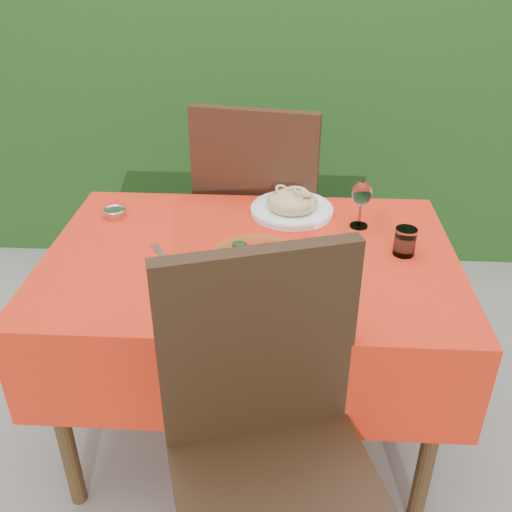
# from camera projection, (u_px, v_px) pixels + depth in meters

# --- Properties ---
(ground) EXTENTS (60.00, 60.00, 0.00)m
(ground) POSITION_uv_depth(u_px,v_px,m) (251.00, 426.00, 2.13)
(ground) COLOR slate
(ground) RESTS_ON ground
(hedge) EXTENTS (3.20, 0.55, 1.78)m
(hedge) POSITION_uv_depth(u_px,v_px,m) (270.00, 79.00, 3.00)
(hedge) COLOR black
(hedge) RESTS_ON ground
(dining_table) EXTENTS (1.26, 0.86, 0.75)m
(dining_table) POSITION_uv_depth(u_px,v_px,m) (251.00, 294.00, 1.83)
(dining_table) COLOR #432B15
(dining_table) RESTS_ON ground
(chair_near) EXTENTS (0.59, 0.59, 1.03)m
(chair_near) POSITION_uv_depth(u_px,v_px,m) (270.00, 439.00, 1.32)
(chair_near) COLOR black
(chair_near) RESTS_ON ground
(chair_far) EXTENTS (0.56, 0.56, 1.06)m
(chair_far) POSITION_uv_depth(u_px,v_px,m) (261.00, 211.00, 2.33)
(chair_far) COLOR black
(chair_far) RESTS_ON ground
(pizza_plate) EXTENTS (0.32, 0.32, 0.06)m
(pizza_plate) POSITION_uv_depth(u_px,v_px,m) (256.00, 263.00, 1.65)
(pizza_plate) COLOR white
(pizza_plate) RESTS_ON dining_table
(pasta_plate) EXTENTS (0.29, 0.29, 0.08)m
(pasta_plate) POSITION_uv_depth(u_px,v_px,m) (292.00, 205.00, 1.98)
(pasta_plate) COLOR white
(pasta_plate) RESTS_ON dining_table
(water_glass) EXTENTS (0.07, 0.07, 0.09)m
(water_glass) POSITION_uv_depth(u_px,v_px,m) (405.00, 243.00, 1.73)
(water_glass) COLOR silver
(water_glass) RESTS_ON dining_table
(wine_glass) EXTENTS (0.07, 0.07, 0.16)m
(wine_glass) POSITION_uv_depth(u_px,v_px,m) (362.00, 195.00, 1.85)
(wine_glass) COLOR silver
(wine_glass) RESTS_ON dining_table
(fork) EXTENTS (0.12, 0.19, 0.01)m
(fork) POSITION_uv_depth(u_px,v_px,m) (165.00, 260.00, 1.71)
(fork) COLOR silver
(fork) RESTS_ON dining_table
(steel_ramekin) EXTENTS (0.07, 0.07, 0.03)m
(steel_ramekin) POSITION_uv_depth(u_px,v_px,m) (115.00, 213.00, 1.96)
(steel_ramekin) COLOR #B9B9C0
(steel_ramekin) RESTS_ON dining_table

